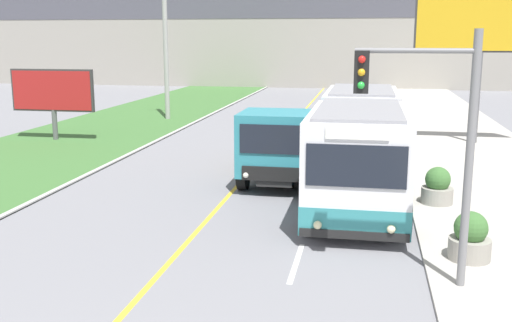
{
  "coord_description": "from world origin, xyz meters",
  "views": [
    {
      "loc": [
        4.15,
        -4.56,
        4.86
      ],
      "look_at": [
        1.1,
        11.83,
        1.4
      ],
      "focal_mm": 42.0,
      "sensor_mm": 36.0,
      "label": 1
    }
  ],
  "objects_px": {
    "dump_truck": "(283,146)",
    "utility_pole_far": "(165,31)",
    "billboard_large": "(482,29)",
    "planter_round_second": "(437,187)",
    "city_bus": "(359,143)",
    "traffic_light_mast": "(432,126)",
    "billboard_small": "(53,92)",
    "planter_round_near": "(470,238)"
  },
  "relations": [
    {
      "from": "planter_round_near",
      "to": "billboard_small",
      "type": "bearing_deg",
      "value": 142.4
    },
    {
      "from": "billboard_large",
      "to": "planter_round_second",
      "type": "relative_size",
      "value": 6.2
    },
    {
      "from": "dump_truck",
      "to": "traffic_light_mast",
      "type": "relative_size",
      "value": 1.32
    },
    {
      "from": "billboard_large",
      "to": "billboard_small",
      "type": "distance_m",
      "value": 19.98
    },
    {
      "from": "billboard_small",
      "to": "planter_round_second",
      "type": "bearing_deg",
      "value": -26.96
    },
    {
      "from": "billboard_small",
      "to": "traffic_light_mast",
      "type": "bearing_deg",
      "value": -42.55
    },
    {
      "from": "city_bus",
      "to": "billboard_large",
      "type": "relative_size",
      "value": 1.73
    },
    {
      "from": "dump_truck",
      "to": "planter_round_second",
      "type": "xyz_separation_m",
      "value": [
        4.83,
        -1.98,
        -0.7
      ]
    },
    {
      "from": "city_bus",
      "to": "planter_round_near",
      "type": "xyz_separation_m",
      "value": [
        2.51,
        -6.04,
        -0.98
      ]
    },
    {
      "from": "utility_pole_far",
      "to": "planter_round_near",
      "type": "xyz_separation_m",
      "value": [
        14.09,
        -21.15,
        -4.64
      ]
    },
    {
      "from": "billboard_large",
      "to": "planter_round_near",
      "type": "height_order",
      "value": "billboard_large"
    },
    {
      "from": "city_bus",
      "to": "traffic_light_mast",
      "type": "relative_size",
      "value": 2.32
    },
    {
      "from": "traffic_light_mast",
      "to": "planter_round_near",
      "type": "height_order",
      "value": "traffic_light_mast"
    },
    {
      "from": "city_bus",
      "to": "traffic_light_mast",
      "type": "bearing_deg",
      "value": -79.4
    },
    {
      "from": "city_bus",
      "to": "planter_round_second",
      "type": "distance_m",
      "value": 2.91
    },
    {
      "from": "utility_pole_far",
      "to": "traffic_light_mast",
      "type": "xyz_separation_m",
      "value": [
        12.99,
        -22.65,
        -1.97
      ]
    },
    {
      "from": "billboard_small",
      "to": "dump_truck",
      "type": "bearing_deg",
      "value": -28.74
    },
    {
      "from": "traffic_light_mast",
      "to": "planter_round_near",
      "type": "relative_size",
      "value": 4.64
    },
    {
      "from": "dump_truck",
      "to": "city_bus",
      "type": "bearing_deg",
      "value": -11.25
    },
    {
      "from": "dump_truck",
      "to": "planter_round_near",
      "type": "bearing_deg",
      "value": -52.36
    },
    {
      "from": "planter_round_second",
      "to": "city_bus",
      "type": "bearing_deg",
      "value": 147.27
    },
    {
      "from": "dump_truck",
      "to": "utility_pole_far",
      "type": "distance_m",
      "value": 17.63
    },
    {
      "from": "city_bus",
      "to": "utility_pole_far",
      "type": "xyz_separation_m",
      "value": [
        -11.58,
        15.12,
        3.66
      ]
    },
    {
      "from": "city_bus",
      "to": "dump_truck",
      "type": "distance_m",
      "value": 2.59
    },
    {
      "from": "billboard_large",
      "to": "city_bus",
      "type": "bearing_deg",
      "value": -118.28
    },
    {
      "from": "dump_truck",
      "to": "billboard_small",
      "type": "relative_size",
      "value": 1.6
    },
    {
      "from": "traffic_light_mast",
      "to": "billboard_large",
      "type": "bearing_deg",
      "value": 77.73
    },
    {
      "from": "city_bus",
      "to": "utility_pole_far",
      "type": "distance_m",
      "value": 19.39
    },
    {
      "from": "utility_pole_far",
      "to": "dump_truck",
      "type": "bearing_deg",
      "value": -58.22
    },
    {
      "from": "billboard_large",
      "to": "utility_pole_far",
      "type": "bearing_deg",
      "value": 161.46
    },
    {
      "from": "dump_truck",
      "to": "billboard_small",
      "type": "xyz_separation_m",
      "value": [
        -11.97,
        6.56,
        1.05
      ]
    },
    {
      "from": "planter_round_near",
      "to": "city_bus",
      "type": "bearing_deg",
      "value": 112.6
    },
    {
      "from": "traffic_light_mast",
      "to": "billboard_small",
      "type": "xyz_separation_m",
      "value": [
        -15.91,
        14.6,
        -0.91
      ]
    },
    {
      "from": "planter_round_second",
      "to": "dump_truck",
      "type": "bearing_deg",
      "value": 157.68
    },
    {
      "from": "dump_truck",
      "to": "planter_round_second",
      "type": "distance_m",
      "value": 5.27
    },
    {
      "from": "city_bus",
      "to": "planter_round_near",
      "type": "distance_m",
      "value": 6.61
    },
    {
      "from": "planter_round_near",
      "to": "planter_round_second",
      "type": "distance_m",
      "value": 4.56
    },
    {
      "from": "dump_truck",
      "to": "utility_pole_far",
      "type": "relative_size",
      "value": 0.64
    },
    {
      "from": "planter_round_second",
      "to": "planter_round_near",
      "type": "bearing_deg",
      "value": -87.38
    },
    {
      "from": "city_bus",
      "to": "planter_round_second",
      "type": "height_order",
      "value": "city_bus"
    },
    {
      "from": "utility_pole_far",
      "to": "planter_round_near",
      "type": "height_order",
      "value": "utility_pole_far"
    },
    {
      "from": "utility_pole_far",
      "to": "billboard_large",
      "type": "height_order",
      "value": "utility_pole_far"
    }
  ]
}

